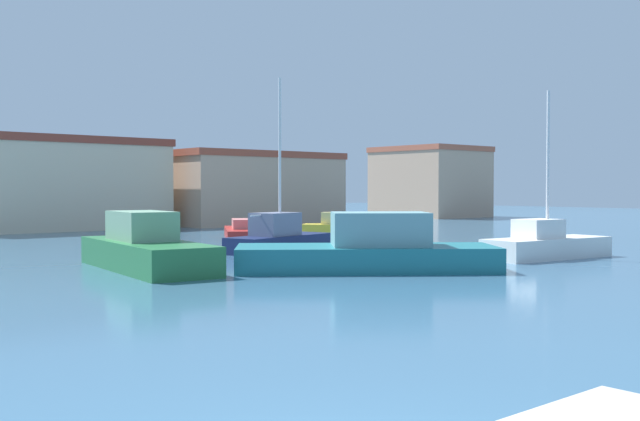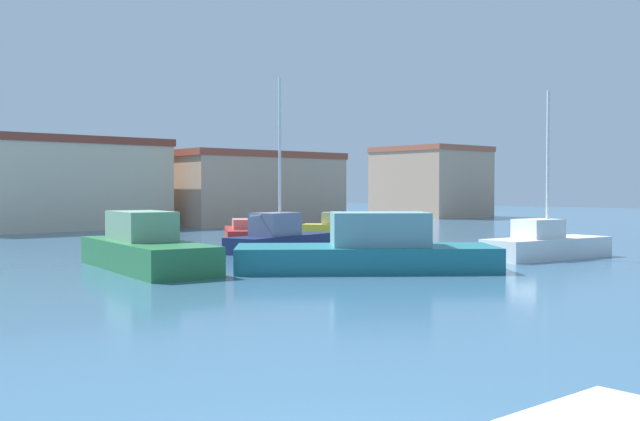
% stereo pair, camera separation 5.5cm
% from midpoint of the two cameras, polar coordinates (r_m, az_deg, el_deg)
% --- Properties ---
extents(water, '(160.00, 160.00, 0.00)m').
position_cam_midpoint_polar(water, '(31.58, -2.39, -3.33)').
color(water, '#38607F').
rests_on(water, ground).
extents(sailboat_white_far_left, '(5.87, 2.50, 6.60)m').
position_cam_midpoint_polar(sailboat_white_far_left, '(30.96, 16.75, -2.47)').
color(sailboat_white_far_left, white).
rests_on(sailboat_white_far_left, water).
extents(motorboat_red_center_channel, '(5.00, 6.39, 1.05)m').
position_cam_midpoint_polar(motorboat_red_center_channel, '(42.23, -5.73, -1.57)').
color(motorboat_red_center_channel, '#B22823').
rests_on(motorboat_red_center_channel, water).
extents(motorboat_yellow_far_right, '(4.24, 4.85, 1.31)m').
position_cam_midpoint_polar(motorboat_yellow_far_right, '(45.47, 1.69, -1.28)').
color(motorboat_yellow_far_right, gold).
rests_on(motorboat_yellow_far_right, water).
extents(motorboat_green_near_pier, '(3.39, 7.76, 1.97)m').
position_cam_midpoint_polar(motorboat_green_near_pier, '(26.36, -13.02, -2.85)').
color(motorboat_green_near_pier, '#28703D').
rests_on(motorboat_green_near_pier, water).
extents(motorboat_teal_mid_harbor, '(8.68, 7.63, 1.96)m').
position_cam_midpoint_polar(motorboat_teal_mid_harbor, '(25.35, 3.81, -3.04)').
color(motorboat_teal_mid_harbor, '#1E707A').
rests_on(motorboat_teal_mid_harbor, water).
extents(sailboat_navy_inner_mooring, '(5.85, 3.11, 7.57)m').
position_cam_midpoint_polar(sailboat_navy_inner_mooring, '(32.93, -3.10, -2.01)').
color(sailboat_navy_inner_mooring, '#19234C').
rests_on(sailboat_navy_inner_mooring, water).
extents(waterfront_apartments, '(14.23, 8.92, 6.14)m').
position_cam_midpoint_polar(waterfront_apartments, '(54.07, -19.72, 1.93)').
color(waterfront_apartments, beige).
rests_on(waterfront_apartments, ground).
extents(yacht_club, '(13.71, 5.14, 5.56)m').
position_cam_midpoint_polar(yacht_club, '(57.96, -4.57, 1.71)').
color(yacht_club, tan).
rests_on(yacht_club, ground).
extents(harbor_office, '(8.18, 9.18, 6.73)m').
position_cam_midpoint_polar(harbor_office, '(73.50, 8.39, 2.15)').
color(harbor_office, tan).
rests_on(harbor_office, ground).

